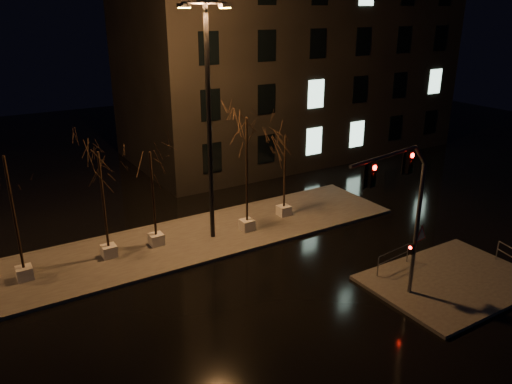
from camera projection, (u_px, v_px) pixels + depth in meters
ground at (259, 294)px, 20.35m from camera, size 90.00×90.00×0.00m
median at (196, 238)px, 25.13m from camera, size 22.00×5.00×0.15m
sidewalk_corner at (452, 281)px, 21.20m from camera, size 7.00×5.00×0.15m
building at (290, 56)px, 39.03m from camera, size 25.00×12.00×15.00m
tree_0 at (9, 185)px, 19.76m from camera, size 1.80×1.80×5.58m
tree_1 at (101, 176)px, 21.79m from camera, size 1.80×1.80×5.16m
tree_2 at (151, 173)px, 23.05m from camera, size 1.80×1.80×4.79m
tree_3 at (247, 144)px, 24.34m from camera, size 1.80×1.80×6.07m
tree_4 at (285, 154)px, 26.53m from camera, size 1.80×1.80×4.67m
traffic_signal_mast at (405, 203)px, 18.20m from camera, size 5.08×0.89×6.26m
streetlight_main at (209, 110)px, 22.97m from camera, size 2.77×0.86×11.10m
guard_rail_a at (394, 256)px, 21.85m from camera, size 2.10×0.28×0.91m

